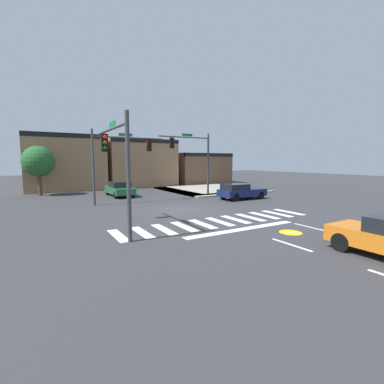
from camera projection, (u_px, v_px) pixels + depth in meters
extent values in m
plane|color=#353538|center=(182.00, 209.00, 19.37)|extent=(120.00, 120.00, 0.00)
cube|color=silver|center=(118.00, 236.00, 12.60)|extent=(0.50, 2.44, 0.01)
cube|color=silver|center=(142.00, 232.00, 13.18)|extent=(0.50, 2.44, 0.01)
cube|color=silver|center=(164.00, 229.00, 13.76)|extent=(0.50, 2.44, 0.01)
cube|color=silver|center=(184.00, 226.00, 14.35)|extent=(0.50, 2.44, 0.01)
cube|color=silver|center=(202.00, 224.00, 14.93)|extent=(0.50, 2.44, 0.01)
cube|color=silver|center=(220.00, 222.00, 15.51)|extent=(0.50, 2.44, 0.01)
cube|color=silver|center=(235.00, 219.00, 16.09)|extent=(0.50, 2.44, 0.01)
cube|color=silver|center=(250.00, 217.00, 16.67)|extent=(0.50, 2.44, 0.01)
cube|color=silver|center=(264.00, 215.00, 17.25)|extent=(0.50, 2.44, 0.01)
cube|color=silver|center=(277.00, 214.00, 17.83)|extent=(0.50, 2.44, 0.01)
cube|color=silver|center=(289.00, 212.00, 18.41)|extent=(0.50, 2.44, 0.01)
cube|color=white|center=(243.00, 229.00, 13.79)|extent=(6.80, 0.50, 0.01)
cube|color=white|center=(291.00, 245.00, 11.22)|extent=(0.16, 2.00, 0.01)
cylinder|color=yellow|center=(290.00, 232.00, 13.15)|extent=(1.08, 1.08, 0.01)
cylinder|color=white|center=(287.00, 233.00, 13.03)|extent=(0.17, 0.17, 0.00)
cylinder|color=white|center=(294.00, 232.00, 13.27)|extent=(0.17, 0.17, 0.00)
cube|color=white|center=(290.00, 232.00, 13.15)|extent=(0.49, 0.04, 0.00)
cube|color=#9E998E|center=(235.00, 193.00, 28.33)|extent=(10.00, 1.60, 0.15)
cube|color=#9E998E|center=(178.00, 191.00, 30.34)|extent=(1.60, 10.00, 0.15)
cube|color=#9E998E|center=(209.00, 189.00, 32.45)|extent=(10.00, 10.00, 0.15)
cube|color=#93704C|center=(65.00, 163.00, 32.07)|extent=(8.66, 5.14, 6.48)
cube|color=black|center=(66.00, 135.00, 29.70)|extent=(8.66, 0.50, 0.50)
cube|color=#93704C|center=(140.00, 163.00, 37.02)|extent=(8.89, 5.76, 6.23)
cube|color=black|center=(147.00, 141.00, 34.40)|extent=(8.89, 0.50, 0.50)
cube|color=brown|center=(199.00, 168.00, 42.14)|extent=(8.23, 6.24, 4.57)
cube|color=black|center=(209.00, 155.00, 39.40)|extent=(8.23, 0.50, 0.50)
cylinder|color=#383A3D|center=(93.00, 168.00, 20.78)|extent=(0.18, 0.18, 5.85)
cylinder|color=#383A3D|center=(129.00, 138.00, 21.95)|extent=(5.72, 0.12, 0.12)
cube|color=black|center=(149.00, 146.00, 22.87)|extent=(0.32, 0.32, 0.95)
sphere|color=red|center=(147.00, 142.00, 22.75)|extent=(0.22, 0.22, 0.22)
sphere|color=#4C330C|center=(147.00, 145.00, 22.79)|extent=(0.22, 0.22, 0.22)
sphere|color=#0C3814|center=(147.00, 149.00, 22.82)|extent=(0.22, 0.22, 0.22)
cube|color=#197233|center=(126.00, 135.00, 21.78)|extent=(1.10, 0.03, 0.24)
cylinder|color=#383A3D|center=(128.00, 178.00, 11.36)|extent=(0.18, 0.18, 5.50)
cylinder|color=#383A3D|center=(111.00, 129.00, 13.38)|extent=(0.12, 5.30, 0.12)
cube|color=black|center=(104.00, 143.00, 14.70)|extent=(0.32, 0.32, 0.95)
sphere|color=red|center=(105.00, 137.00, 14.53)|extent=(0.22, 0.22, 0.22)
sphere|color=#4C330C|center=(105.00, 143.00, 14.56)|extent=(0.22, 0.22, 0.22)
sphere|color=#0C3814|center=(105.00, 148.00, 14.59)|extent=(0.22, 0.22, 0.22)
cube|color=#197233|center=(112.00, 124.00, 13.12)|extent=(0.03, 1.10, 0.24)
cylinder|color=#383A3D|center=(208.00, 165.00, 27.08)|extent=(0.18, 0.18, 6.12)
cylinder|color=#383A3D|center=(185.00, 137.00, 25.45)|extent=(5.29, 0.12, 0.12)
cube|color=black|center=(172.00, 143.00, 24.84)|extent=(0.32, 0.32, 0.95)
sphere|color=red|center=(173.00, 140.00, 24.89)|extent=(0.22, 0.22, 0.22)
sphere|color=#4C330C|center=(174.00, 143.00, 24.92)|extent=(0.22, 0.22, 0.22)
sphere|color=#0C3814|center=(174.00, 146.00, 24.96)|extent=(0.22, 0.22, 0.22)
cube|color=#197233|center=(187.00, 135.00, 25.56)|extent=(1.10, 0.03, 0.24)
cylinder|color=black|center=(341.00, 242.00, 10.39)|extent=(0.22, 0.71, 0.71)
cylinder|color=black|center=(363.00, 236.00, 11.18)|extent=(0.22, 0.71, 0.71)
cube|color=#141E4C|center=(242.00, 192.00, 24.56)|extent=(4.30, 1.92, 0.60)
cube|color=black|center=(235.00, 187.00, 24.08)|extent=(2.09, 1.69, 0.51)
cylinder|color=black|center=(248.00, 193.00, 26.05)|extent=(0.68, 0.22, 0.68)
cylinder|color=black|center=(261.00, 195.00, 24.60)|extent=(0.68, 0.22, 0.68)
cylinder|color=black|center=(223.00, 195.00, 24.58)|extent=(0.68, 0.22, 0.68)
cylinder|color=black|center=(236.00, 198.00, 23.13)|extent=(0.68, 0.22, 0.68)
cube|color=#1E6638|center=(120.00, 190.00, 26.61)|extent=(1.87, 4.53, 0.60)
cube|color=black|center=(120.00, 184.00, 26.45)|extent=(1.65, 2.27, 0.55)
cylinder|color=black|center=(133.00, 194.00, 25.74)|extent=(0.22, 0.67, 0.67)
cylinder|color=black|center=(115.00, 195.00, 24.91)|extent=(0.22, 0.67, 0.67)
cylinder|color=black|center=(124.00, 191.00, 28.38)|extent=(0.22, 0.67, 0.67)
cylinder|color=black|center=(107.00, 192.00, 27.55)|extent=(0.22, 0.67, 0.67)
cylinder|color=#4C3823|center=(40.00, 182.00, 26.94)|extent=(0.36, 0.36, 2.80)
sphere|color=#235628|center=(38.00, 161.00, 26.72)|extent=(3.04, 3.04, 3.04)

